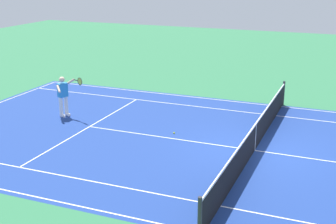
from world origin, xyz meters
The scene contains 6 objects.
ground_plane centered at (0.00, 0.00, 0.00)m, with size 60.00×60.00×0.00m, color #2D7247.
court_slab centered at (0.00, 0.00, 0.00)m, with size 24.20×11.40×0.00m, color navy.
court_line_markings centered at (0.00, 0.00, 0.00)m, with size 23.85×11.05×0.01m.
tennis_net centered at (0.00, 0.00, 0.49)m, with size 0.10×11.70×1.08m.
tennis_player_near centered at (8.05, -0.78, 0.93)m, with size 1.19×0.75×1.70m.
tennis_ball centered at (3.10, -0.49, 0.03)m, with size 0.07×0.07×0.07m, color #CCE01E.
Camera 1 is at (-2.85, 14.62, 5.95)m, focal length 50.14 mm.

